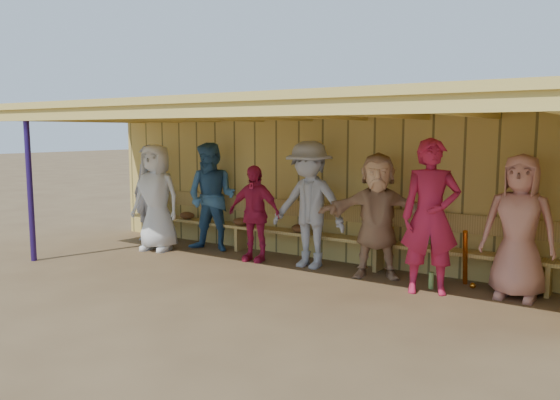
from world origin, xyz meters
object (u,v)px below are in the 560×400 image
object	(u,v)px
player_f	(377,216)
player_b	(156,198)
player_c	(212,197)
player_a	(149,193)
player_h	(519,227)
bench	(306,227)
player_g	(431,217)
player_d	(254,213)
player_e	(309,205)

from	to	relation	value
player_f	player_b	bearing A→B (deg)	163.88
player_c	player_a	bearing A→B (deg)	165.77
player_h	bench	distance (m)	3.31
player_h	player_g	bearing A→B (deg)	-159.55
player_h	bench	xyz separation A→B (m)	(-3.27, 0.38, -0.37)
player_d	bench	size ratio (longest dim) A/B	0.20
player_c	player_d	size ratio (longest dim) A/B	1.22
player_d	player_h	size ratio (longest dim) A/B	0.85
player_b	player_c	bearing A→B (deg)	18.34
player_d	player_g	distance (m)	2.93
player_a	player_g	bearing A→B (deg)	-10.44
player_e	player_h	size ratio (longest dim) A/B	1.07
player_b	player_e	bearing A→B (deg)	-3.35
player_d	player_e	bearing A→B (deg)	-0.31
player_e	player_g	world-z (taller)	player_g
player_c	bench	world-z (taller)	player_c
player_f	bench	size ratio (longest dim) A/B	0.23
player_c	player_h	bearing A→B (deg)	-12.59
player_a	player_g	distance (m)	5.57
player_c	player_f	xyz separation A→B (m)	(3.09, -0.05, -0.05)
player_d	player_e	xyz separation A→B (m)	(0.95, 0.11, 0.19)
player_d	player_h	xyz separation A→B (m)	(3.91, 0.17, 0.13)
player_c	bench	size ratio (longest dim) A/B	0.25
player_c	player_d	distance (m)	1.07
player_b	player_h	world-z (taller)	player_b
player_a	player_f	world-z (taller)	player_a
player_g	bench	world-z (taller)	player_g
player_b	bench	distance (m)	2.69
player_b	player_d	bearing A→B (deg)	-2.65
player_e	bench	world-z (taller)	player_e
player_a	player_h	xyz separation A→B (m)	(6.54, -0.08, -0.01)
player_h	player_e	bearing A→B (deg)	-179.11
player_d	player_g	world-z (taller)	player_g
player_b	player_d	world-z (taller)	player_b
player_a	player_g	xyz separation A→B (m)	(5.55, -0.45, 0.08)
player_b	player_g	world-z (taller)	player_g
player_f	bench	world-z (taller)	player_f
bench	player_d	bearing A→B (deg)	-138.96
player_d	player_c	bearing A→B (deg)	162.56
player_b	player_f	distance (m)	3.96
player_h	player_f	bearing A→B (deg)	-179.41
player_d	player_g	size ratio (longest dim) A/B	0.77
player_e	player_c	bearing A→B (deg)	179.28
player_d	player_h	bearing A→B (deg)	-4.44
player_g	bench	xyz separation A→B (m)	(-2.28, 0.76, -0.47)
player_e	player_f	bearing A→B (deg)	3.33
player_c	player_e	bearing A→B (deg)	-14.69
player_e	player_f	xyz separation A→B (m)	(1.09, 0.03, -0.08)
player_f	player_g	distance (m)	0.95
player_b	player_e	size ratio (longest dim) A/B	0.96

